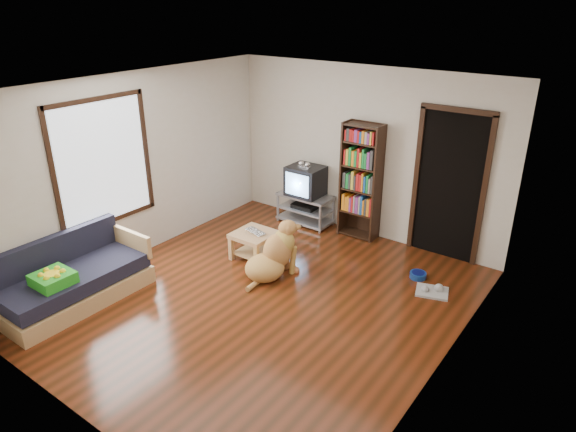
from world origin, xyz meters
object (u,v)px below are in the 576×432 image
Objects in this scene: tv_stand at (305,208)px; bookshelf at (361,175)px; grey_rag at (432,292)px; sofa at (74,281)px; coffee_table at (254,240)px; laptop at (253,233)px; dog at (274,256)px; green_cushion at (53,279)px; crt_tv at (306,180)px; dog_bowl at (418,275)px.

tv_stand is 1.20m from bookshelf.
sofa is at bearing -141.89° from grey_rag.
bookshelf is at bearing 61.79° from coffee_table.
dog reaches higher than laptop.
green_cushion is 0.23× the size of sofa.
laptop is at bearing -117.75° from bookshelf.
green_cushion is at bearing -114.03° from bookshelf.
crt_tv reaches higher than tv_stand.
dog reaches higher than dog_bowl.
laptop is 0.59m from dog.
tv_stand reaches higher than grey_rag.
sofa is 2.52m from dog.
dog_bowl is 2.35m from tv_stand.
bookshelf is (0.84, 1.59, 0.59)m from laptop.
dog_bowl is 0.24× the size of tv_stand.
laptop is 0.58× the size of crt_tv.
tv_stand reaches higher than coffee_table.
sofa is (-3.23, -3.02, 0.22)m from dog_bowl.
dog_bowl is 0.55× the size of grey_rag.
crt_tv is at bearing 161.03° from grey_rag.
crt_tv is at bearing 110.67° from dog.
laptop is 0.61× the size of coffee_table.
tv_stand is at bearing 94.45° from coffee_table.
green_cushion is 1.21× the size of laptop.
dog_bowl is at bearing 140.19° from grey_rag.
grey_rag is 0.22× the size of bookshelf.
crt_tv is at bearing -175.68° from bookshelf.
bookshelf is 1.87× the size of dog.
grey_rag is 0.22× the size of sofa.
laptop is 1.51m from tv_stand.
dog reaches higher than grey_rag.
bookshelf reaches higher than sofa.
bookshelf reaches higher than laptop.
sofa is (-0.12, 0.31, -0.23)m from green_cushion.
dog_bowl is at bearing 34.13° from dog.
coffee_table is (-2.15, -0.86, 0.24)m from dog_bowl.
grey_rag is (2.45, 0.64, -0.40)m from laptop.
dog_bowl is 2.45m from crt_tv.
laptop reaches higher than dog_bowl.
crt_tv is 1.90m from dog.
sofa is 1.87× the size of dog.
crt_tv is (-2.56, 0.88, 0.73)m from grey_rag.
green_cushion reaches higher than dog_bowl.
laptop is 0.14m from coffee_table.
bookshelf is (1.80, 4.04, 0.51)m from green_cushion.
grey_rag is 2.11m from bookshelf.
dog_bowl reaches higher than grey_rag.
laptop is 1.56m from crt_tv.
tv_stand is (0.85, 3.94, -0.22)m from green_cushion.
tv_stand is 1.64× the size of coffee_table.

